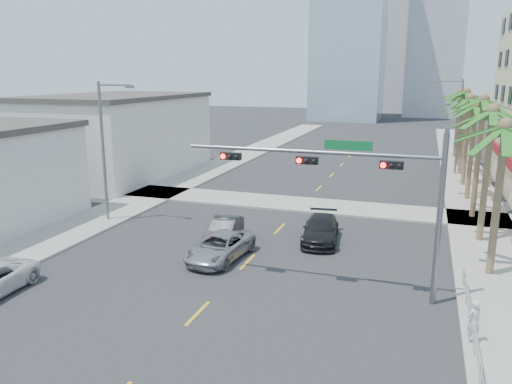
# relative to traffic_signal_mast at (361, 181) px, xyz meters

# --- Properties ---
(ground) EXTENTS (260.00, 260.00, 0.00)m
(ground) POSITION_rel_traffic_signal_mast_xyz_m (-5.78, -7.95, -5.06)
(ground) COLOR #262628
(ground) RESTS_ON ground
(sidewalk_right) EXTENTS (4.00, 120.00, 0.15)m
(sidewalk_right) POSITION_rel_traffic_signal_mast_xyz_m (6.22, 12.05, -4.99)
(sidewalk_right) COLOR gray
(sidewalk_right) RESTS_ON ground
(sidewalk_left) EXTENTS (4.00, 120.00, 0.15)m
(sidewalk_left) POSITION_rel_traffic_signal_mast_xyz_m (-17.78, 12.05, -4.99)
(sidewalk_left) COLOR gray
(sidewalk_left) RESTS_ON ground
(sidewalk_cross) EXTENTS (80.00, 4.00, 0.15)m
(sidewalk_cross) POSITION_rel_traffic_signal_mast_xyz_m (-5.78, 14.05, -4.99)
(sidewalk_cross) COLOR gray
(sidewalk_cross) RESTS_ON ground
(building_left_far) EXTENTS (11.00, 18.00, 7.20)m
(building_left_far) POSITION_rel_traffic_signal_mast_xyz_m (-25.28, 20.05, -1.46)
(building_left_far) COLOR beige
(building_left_far) RESTS_ON ground
(tower_far_left) EXTENTS (14.00, 14.00, 48.00)m
(tower_far_left) POSITION_rel_traffic_signal_mast_xyz_m (-13.78, 87.05, 18.94)
(tower_far_left) COLOR #99B2C6
(tower_far_left) RESTS_ON ground
(tower_far_center) EXTENTS (16.00, 16.00, 42.00)m
(tower_far_center) POSITION_rel_traffic_signal_mast_xyz_m (-8.78, 117.05, 15.94)
(tower_far_center) COLOR #ADADB2
(tower_far_center) RESTS_ON ground
(traffic_signal_mast) EXTENTS (11.12, 0.54, 7.20)m
(traffic_signal_mast) POSITION_rel_traffic_signal_mast_xyz_m (0.00, 0.00, 0.00)
(traffic_signal_mast) COLOR slate
(traffic_signal_mast) RESTS_ON ground
(palm_tree_0) EXTENTS (4.80, 4.80, 7.80)m
(palm_tree_0) POSITION_rel_traffic_signal_mast_xyz_m (5.82, 4.05, 2.02)
(palm_tree_0) COLOR brown
(palm_tree_0) RESTS_ON ground
(palm_tree_1) EXTENTS (4.80, 4.80, 8.16)m
(palm_tree_1) POSITION_rel_traffic_signal_mast_xyz_m (5.82, 9.25, 2.37)
(palm_tree_1) COLOR brown
(palm_tree_1) RESTS_ON ground
(palm_tree_2) EXTENTS (4.80, 4.80, 8.52)m
(palm_tree_2) POSITION_rel_traffic_signal_mast_xyz_m (5.82, 14.45, 2.72)
(palm_tree_2) COLOR brown
(palm_tree_2) RESTS_ON ground
(palm_tree_3) EXTENTS (4.80, 4.80, 7.80)m
(palm_tree_3) POSITION_rel_traffic_signal_mast_xyz_m (5.82, 19.65, 2.02)
(palm_tree_3) COLOR brown
(palm_tree_3) RESTS_ON ground
(palm_tree_4) EXTENTS (4.80, 4.80, 8.16)m
(palm_tree_4) POSITION_rel_traffic_signal_mast_xyz_m (5.82, 24.85, 2.37)
(palm_tree_4) COLOR brown
(palm_tree_4) RESTS_ON ground
(palm_tree_5) EXTENTS (4.80, 4.80, 8.52)m
(palm_tree_5) POSITION_rel_traffic_signal_mast_xyz_m (5.82, 30.05, 2.72)
(palm_tree_5) COLOR brown
(palm_tree_5) RESTS_ON ground
(palm_tree_6) EXTENTS (4.80, 4.80, 7.80)m
(palm_tree_6) POSITION_rel_traffic_signal_mast_xyz_m (5.82, 35.25, 2.02)
(palm_tree_6) COLOR brown
(palm_tree_6) RESTS_ON ground
(palm_tree_7) EXTENTS (4.80, 4.80, 8.16)m
(palm_tree_7) POSITION_rel_traffic_signal_mast_xyz_m (5.82, 40.45, 2.37)
(palm_tree_7) COLOR brown
(palm_tree_7) RESTS_ON ground
(streetlight_left) EXTENTS (2.55, 0.25, 9.00)m
(streetlight_left) POSITION_rel_traffic_signal_mast_xyz_m (-16.78, 6.05, -0.00)
(streetlight_left) COLOR slate
(streetlight_left) RESTS_ON ground
(streetlight_right) EXTENTS (2.55, 0.25, 9.00)m
(streetlight_right) POSITION_rel_traffic_signal_mast_xyz_m (5.21, 30.05, -0.00)
(streetlight_right) COLOR slate
(streetlight_right) RESTS_ON ground
(guardrail) EXTENTS (0.08, 8.08, 1.00)m
(guardrail) POSITION_rel_traffic_signal_mast_xyz_m (4.52, -1.95, -4.39)
(guardrail) COLOR silver
(guardrail) RESTS_ON ground
(car_lane_left) EXTENTS (1.98, 4.31, 1.37)m
(car_lane_left) POSITION_rel_traffic_signal_mast_xyz_m (-8.14, 4.66, -4.38)
(car_lane_left) COLOR black
(car_lane_left) RESTS_ON ground
(car_lane_center) EXTENTS (2.70, 5.00, 1.33)m
(car_lane_center) POSITION_rel_traffic_signal_mast_xyz_m (-7.28, 2.00, -4.40)
(car_lane_center) COLOR #A5A6AA
(car_lane_center) RESTS_ON ground
(car_lane_right) EXTENTS (2.55, 5.03, 1.40)m
(car_lane_right) POSITION_rel_traffic_signal_mast_xyz_m (-2.90, 6.52, -4.36)
(car_lane_right) COLOR black
(car_lane_right) RESTS_ON ground
(pedestrian) EXTENTS (0.69, 0.65, 1.59)m
(pedestrian) POSITION_rel_traffic_signal_mast_xyz_m (4.52, -3.05, -4.12)
(pedestrian) COLOR silver
(pedestrian) RESTS_ON sidewalk_right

